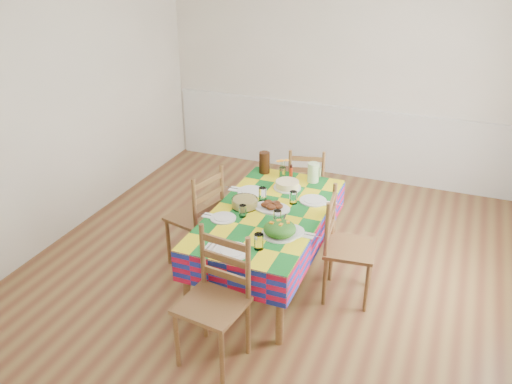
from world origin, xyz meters
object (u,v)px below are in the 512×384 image
green_pitcher (313,172)px  chair_left (198,217)px  chair_right (345,247)px  meat_platter (272,206)px  chair_far (306,186)px  tea_pitcher (264,162)px  dining_table (268,219)px  chair_near (215,301)px

green_pitcher → chair_left: size_ratio=0.19×
chair_right → green_pitcher: bearing=28.3°
meat_platter → chair_far: (0.00, 1.06, -0.27)m
meat_platter → chair_right: size_ratio=0.34×
chair_right → tea_pitcher: bearing=46.9°
dining_table → chair_far: bearing=89.5°
green_pitcher → chair_left: (-0.89, -0.76, -0.29)m
dining_table → green_pitcher: 0.79m
chair_far → dining_table: bearing=74.7°
chair_left → chair_right: size_ratio=1.02×
meat_platter → green_pitcher: green_pitcher is taller
meat_platter → green_pitcher: 0.72m
chair_far → chair_left: chair_left is taller
dining_table → chair_left: chair_left is taller
chair_left → green_pitcher: bearing=144.9°
tea_pitcher → dining_table: bearing=-66.5°
green_pitcher → chair_right: chair_right is taller
tea_pitcher → chair_left: size_ratio=0.22×
green_pitcher → tea_pitcher: bearing=177.1°
meat_platter → chair_near: size_ratio=0.33×
dining_table → chair_left: size_ratio=1.77×
green_pitcher → dining_table: bearing=-103.9°
chair_near → chair_left: 1.31m
chair_near → green_pitcher: bearing=91.6°
chair_far → chair_near: bearing=75.1°
green_pitcher → chair_left: 1.20m
meat_platter → tea_pitcher: size_ratio=1.51×
meat_platter → tea_pitcher: tea_pitcher is taller
meat_platter → chair_right: chair_right is taller
green_pitcher → chair_right: size_ratio=0.20×
chair_far → meat_platter: bearing=75.2°
chair_far → chair_right: chair_right is taller
dining_table → chair_far: (0.01, 1.12, -0.17)m
green_pitcher → chair_left: chair_left is taller
meat_platter → chair_right: 0.73m
green_pitcher → chair_right: bearing=-55.5°
dining_table → chair_left: 0.71m
meat_platter → tea_pitcher: bearing=115.8°
chair_left → chair_right: chair_left is taller
green_pitcher → chair_far: (-0.17, 0.37, -0.34)m
meat_platter → chair_left: bearing=-174.6°
chair_left → tea_pitcher: bearing=169.4°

